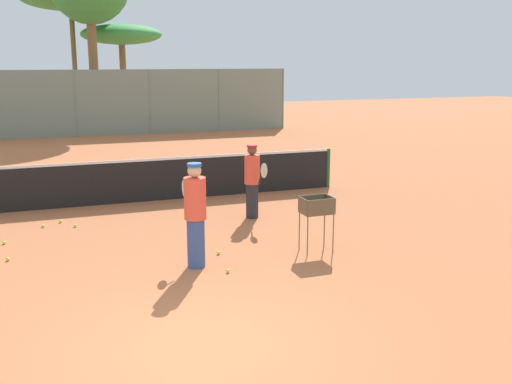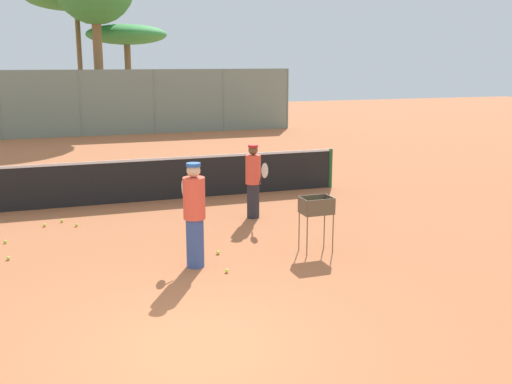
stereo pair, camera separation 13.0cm
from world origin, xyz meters
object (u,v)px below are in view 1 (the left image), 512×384
tennis_net (115,181)px  parked_car (107,114)px  player_white_outfit (195,214)px  ball_cart (317,210)px  player_red_cap (252,180)px

tennis_net → parked_car: (1.76, 17.69, 0.10)m
player_white_outfit → ball_cart: (2.27, 0.06, -0.14)m
player_white_outfit → parked_car: 22.79m
tennis_net → player_white_outfit: size_ratio=6.50×
player_red_cap → parked_car: 20.08m
tennis_net → player_red_cap: player_red_cap is taller
tennis_net → ball_cart: bearing=-59.2°
parked_car → tennis_net: bearing=-95.7°
player_red_cap → player_white_outfit: bearing=-45.1°
player_white_outfit → tennis_net: bearing=3.1°
parked_car → player_red_cap: bearing=-87.3°
ball_cart → player_red_cap: bearing=96.3°
player_red_cap → ball_cart: 2.66m
player_white_outfit → player_red_cap: bearing=-41.1°
player_red_cap → tennis_net: bearing=-140.3°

